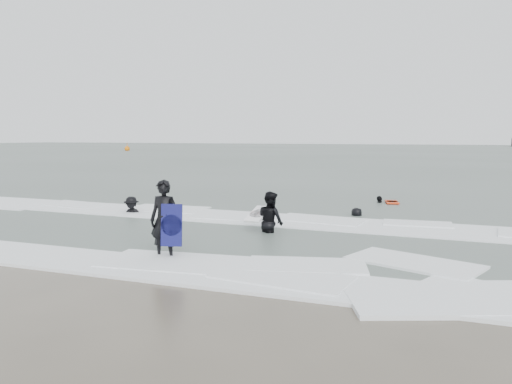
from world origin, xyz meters
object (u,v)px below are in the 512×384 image
(surfer_right_far, at_px, (357,217))
(buoy, at_px, (127,149))
(surfer_breaker, at_px, (132,215))
(surfer_right_near, at_px, (380,204))
(surfer_centre, at_px, (165,259))
(surfer_wading, at_px, (271,233))

(surfer_right_far, relative_size, buoy, 0.90)
(surfer_breaker, bearing_deg, buoy, 114.79)
(surfer_right_near, xyz_separation_m, surfer_right_far, (-0.30, -3.79, 0.00))
(surfer_centre, bearing_deg, surfer_breaker, 127.09)
(surfer_centre, xyz_separation_m, surfer_right_far, (3.07, 7.74, 0.00))
(surfer_centre, relative_size, buoy, 1.14)
(surfer_centre, bearing_deg, surfer_right_far, 63.95)
(surfer_right_near, bearing_deg, surfer_centre, 34.16)
(surfer_wading, height_order, surfer_right_far, surfer_wading)
(surfer_breaker, distance_m, surfer_right_far, 8.12)
(surfer_wading, xyz_separation_m, surfer_right_near, (2.13, 7.69, 0.00))
(surfer_right_far, bearing_deg, surfer_centre, 35.26)
(surfer_wading, bearing_deg, surfer_breaker, 21.60)
(surfer_breaker, xyz_separation_m, surfer_right_far, (7.73, 2.47, 0.00))
(surfer_centre, relative_size, surfer_right_near, 1.26)
(surfer_centre, height_order, buoy, buoy)
(surfer_wading, bearing_deg, surfer_centre, 107.38)
(surfer_right_far, height_order, buoy, buoy)
(surfer_right_near, height_order, surfer_right_far, surfer_right_near)
(surfer_centre, bearing_deg, surfer_right_near, 69.30)
(surfer_right_far, bearing_deg, buoy, -81.79)
(surfer_right_near, height_order, buoy, buoy)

